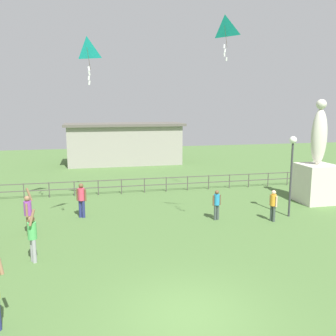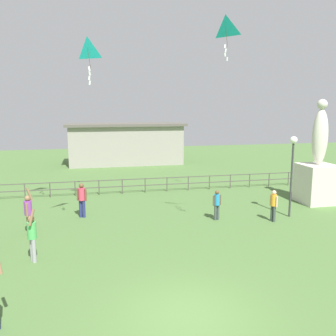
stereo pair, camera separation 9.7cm
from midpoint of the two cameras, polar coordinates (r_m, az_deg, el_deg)
name	(u,v)px [view 2 (the right image)]	position (r m, az deg, el deg)	size (l,w,h in m)	color
ground_plane	(187,316)	(10.37, 3.32, -22.36)	(80.00, 80.00, 0.00)	#4C7038
statue_monument	(317,173)	(22.31, 22.70, -0.72)	(1.90, 1.90, 5.90)	beige
lamppost	(293,158)	(18.76, 19.27, 1.48)	(0.36, 0.36, 4.07)	#38383D
person_1	(32,235)	(13.85, -20.55, -9.88)	(0.35, 0.55, 2.00)	#99999E
person_3	(82,198)	(18.49, -13.35, -4.62)	(0.49, 0.32, 1.75)	navy
person_4	(274,204)	(18.12, 16.52, -5.44)	(0.29, 0.45, 1.54)	#3F4C47
person_5	(28,212)	(16.74, -21.10, -6.47)	(0.36, 0.53, 2.04)	brown
person_6	(217,203)	(17.79, 7.91, -5.50)	(0.44, 0.28, 1.49)	#3F4C47
kite_1	(225,27)	(21.17, 9.19, 21.24)	(0.99, 1.13, 2.39)	#19B2B2
kite_3	(87,49)	(18.21, -12.49, 17.92)	(0.92, 0.69, 2.22)	#19B2B2
waterfront_railing	(124,184)	(23.07, -6.93, -2.54)	(36.05, 0.06, 0.95)	#4C4742
pavilion_building	(126,143)	(34.80, -6.60, 3.88)	(11.15, 4.09, 3.91)	gray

